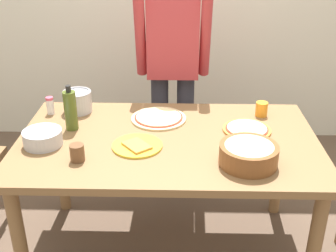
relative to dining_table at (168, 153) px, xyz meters
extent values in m
plane|color=brown|center=(0.00, 0.00, -0.67)|extent=(8.00, 8.00, 0.00)
cube|color=brown|center=(0.00, 0.00, 0.07)|extent=(1.60, 0.96, 0.04)
cylinder|color=brown|center=(-0.72, -0.40, -0.31)|extent=(0.07, 0.07, 0.72)
cylinder|color=brown|center=(0.72, -0.40, -0.31)|extent=(0.07, 0.07, 0.72)
cylinder|color=brown|center=(-0.72, 0.40, -0.31)|extent=(0.07, 0.07, 0.72)
cylinder|color=brown|center=(0.72, 0.40, -0.31)|extent=(0.07, 0.07, 0.72)
cylinder|color=#2D2D38|center=(-0.08, 0.76, -0.24)|extent=(0.12, 0.12, 0.85)
cylinder|color=#2D2D38|center=(0.10, 0.76, -0.24)|extent=(0.12, 0.12, 0.85)
cube|color=#B7383D|center=(0.01, 0.76, 0.46)|extent=(0.34, 0.20, 0.55)
cylinder|color=#B7383D|center=(-0.20, 0.71, 0.46)|extent=(0.07, 0.21, 0.55)
cylinder|color=#B7383D|center=(0.22, 0.71, 0.46)|extent=(0.07, 0.21, 0.55)
cylinder|color=brown|center=(-1.08, 0.33, -0.44)|extent=(0.04, 0.04, 0.45)
cylinder|color=beige|center=(-0.06, 0.24, 0.10)|extent=(0.32, 0.32, 0.01)
cylinder|color=#B22D1E|center=(-0.06, 0.24, 0.10)|extent=(0.28, 0.28, 0.00)
cylinder|color=beige|center=(-0.06, 0.24, 0.11)|extent=(0.26, 0.26, 0.00)
cylinder|color=#C67A33|center=(0.43, 0.10, 0.10)|extent=(0.27, 0.27, 0.01)
cylinder|color=#B22D1E|center=(0.43, 0.10, 0.10)|extent=(0.23, 0.23, 0.00)
cylinder|color=beige|center=(0.43, 0.10, 0.11)|extent=(0.22, 0.22, 0.00)
cylinder|color=gold|center=(-0.15, -0.09, 0.10)|extent=(0.26, 0.26, 0.01)
cube|color=#CC8438|center=(-0.15, -0.11, 0.11)|extent=(0.17, 0.17, 0.01)
cylinder|color=brown|center=(0.39, -0.25, 0.14)|extent=(0.28, 0.28, 0.10)
ellipsoid|color=beige|center=(0.39, -0.25, 0.18)|extent=(0.25, 0.25, 0.05)
cylinder|color=#B7B7BC|center=(-0.64, -0.08, 0.13)|extent=(0.20, 0.20, 0.08)
cylinder|color=#47561E|center=(-0.53, 0.10, 0.20)|extent=(0.07, 0.07, 0.22)
cylinder|color=black|center=(-0.53, 0.10, 0.33)|extent=(0.03, 0.03, 0.04)
cylinder|color=#B7B7BC|center=(-0.55, 0.34, 0.15)|extent=(0.17, 0.17, 0.12)
torus|color=#A5A5AD|center=(-0.55, 0.34, 0.21)|extent=(0.17, 0.17, 0.01)
cylinder|color=orange|center=(0.55, 0.31, 0.13)|extent=(0.07, 0.07, 0.08)
cylinder|color=brown|center=(-0.43, -0.24, 0.13)|extent=(0.07, 0.07, 0.08)
cylinder|color=white|center=(-0.71, 0.30, 0.14)|extent=(0.04, 0.04, 0.09)
cylinder|color=#D84C66|center=(-0.71, 0.30, 0.19)|extent=(0.04, 0.04, 0.02)
camera|label=1|loc=(0.05, -2.03, 1.16)|focal=46.01mm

